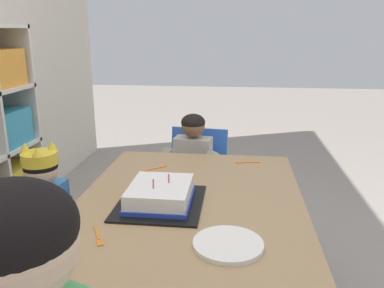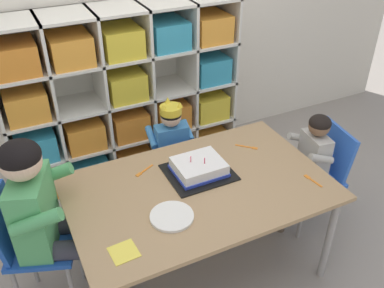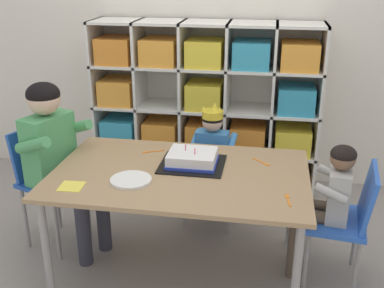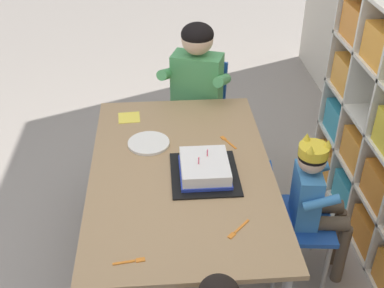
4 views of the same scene
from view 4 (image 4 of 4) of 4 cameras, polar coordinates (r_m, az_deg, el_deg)
ground at (r=2.76m, az=-1.10°, el=-13.51°), size 16.00×16.00×0.00m
activity_table at (r=2.38m, az=-1.25°, el=-4.00°), size 1.38×0.87×0.63m
classroom_chair_blue at (r=2.51m, az=11.45°, el=-8.37°), size 0.40×0.36×0.60m
child_with_crown at (r=2.44m, az=14.25°, el=-5.71°), size 0.31×0.31×0.84m
classroom_chair_adult_side at (r=3.18m, az=0.85°, el=4.14°), size 0.44×0.43×0.76m
adult_helper_seated at (r=2.99m, az=0.28°, el=6.32°), size 0.48×0.46×1.06m
birthday_cake_on_tray at (r=2.29m, az=1.49°, el=-2.95°), size 0.36×0.32×0.11m
paper_plate_stack at (r=2.53m, az=-5.08°, el=0.10°), size 0.22×0.22×0.01m
paper_napkin_square at (r=2.77m, az=-7.36°, el=3.08°), size 0.13×0.13×0.00m
fork_near_cake_tray at (r=1.92m, az=-7.10°, el=-13.44°), size 0.03×0.12×0.00m
fork_beside_plate_stack at (r=2.55m, az=4.17°, el=0.29°), size 0.13×0.07×0.00m
fork_near_child_seat at (r=2.03m, az=5.35°, el=-9.99°), size 0.11×0.11×0.00m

